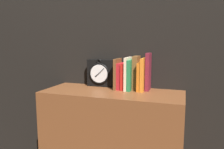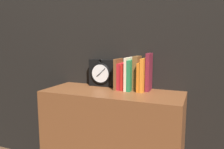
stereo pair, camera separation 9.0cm
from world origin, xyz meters
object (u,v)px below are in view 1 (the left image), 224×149
at_px(book_slot4_green, 131,75).
at_px(book_slot8_maroon, 148,72).
at_px(clock, 101,73).
at_px(book_slot6_orange, 140,76).
at_px(book_slot7_orange, 143,74).
at_px(book_slot5_brown, 136,73).
at_px(book_slot2_red, 125,76).
at_px(book_slot1_red, 121,76).
at_px(book_slot0_brown, 117,74).
at_px(book_slot3_cream, 128,73).

distance_m(book_slot4_green, book_slot8_maroon, 0.12).
bearing_deg(book_slot4_green, clock, 169.90).
height_order(book_slot6_orange, book_slot7_orange, book_slot7_orange).
height_order(book_slot4_green, book_slot5_brown, book_slot5_brown).
bearing_deg(book_slot8_maroon, book_slot2_red, -173.95).
distance_m(book_slot2_red, book_slot7_orange, 0.14).
distance_m(clock, book_slot6_orange, 0.31).
distance_m(clock, book_slot5_brown, 0.28).
relative_size(book_slot1_red, book_slot8_maroon, 0.71).
bearing_deg(clock, book_slot7_orange, -7.11).
xyz_separation_m(book_slot1_red, book_slot7_orange, (0.16, -0.01, 0.02)).
height_order(book_slot1_red, book_slot5_brown, book_slot5_brown).
xyz_separation_m(clock, book_slot4_green, (0.24, -0.04, 0.00)).
xyz_separation_m(book_slot1_red, book_slot8_maroon, (0.19, 0.01, 0.04)).
bearing_deg(book_slot4_green, book_slot6_orange, 3.42).
relative_size(clock, book_slot0_brown, 0.97).
bearing_deg(clock, book_slot3_cream, -11.27).
height_order(book_slot0_brown, book_slot1_red, book_slot0_brown).
xyz_separation_m(clock, book_slot7_orange, (0.33, -0.04, 0.01)).
xyz_separation_m(book_slot6_orange, book_slot8_maroon, (0.05, 0.02, 0.03)).
bearing_deg(book_slot4_green, book_slot7_orange, 1.37).
height_order(book_slot0_brown, book_slot4_green, book_slot0_brown).
relative_size(book_slot0_brown, book_slot4_green, 1.03).
relative_size(book_slot0_brown, book_slot6_orange, 1.11).
distance_m(book_slot4_green, book_slot6_orange, 0.06).
bearing_deg(book_slot0_brown, book_slot4_green, -2.77).
relative_size(clock, book_slot7_orange, 0.94).
height_order(book_slot5_brown, book_slot8_maroon, book_slot8_maroon).
bearing_deg(book_slot7_orange, book_slot6_orange, 175.89).
bearing_deg(book_slot5_brown, book_slot4_green, -145.95).
height_order(book_slot1_red, book_slot8_maroon, book_slot8_maroon).
relative_size(book_slot5_brown, book_slot7_orange, 1.05).
distance_m(book_slot1_red, book_slot4_green, 0.08).
relative_size(book_slot0_brown, book_slot1_red, 1.17).
bearing_deg(book_slot0_brown, book_slot7_orange, -0.84).
xyz_separation_m(clock, book_slot2_red, (0.20, -0.04, -0.01)).
distance_m(book_slot5_brown, book_slot8_maroon, 0.08).
xyz_separation_m(book_slot2_red, book_slot8_maroon, (0.16, 0.02, 0.04)).
bearing_deg(book_slot3_cream, book_slot4_green, 1.77).
bearing_deg(book_slot1_red, book_slot3_cream, -10.77).
xyz_separation_m(book_slot5_brown, book_slot6_orange, (0.03, -0.02, -0.02)).
distance_m(book_slot3_cream, book_slot5_brown, 0.06).
bearing_deg(book_slot2_red, book_slot7_orange, -1.51).
xyz_separation_m(book_slot7_orange, book_slot8_maroon, (0.03, 0.02, 0.02)).
xyz_separation_m(book_slot0_brown, book_slot6_orange, (0.16, -0.00, -0.01)).
xyz_separation_m(book_slot3_cream, book_slot6_orange, (0.09, 0.00, -0.02)).
xyz_separation_m(book_slot2_red, book_slot6_orange, (0.11, -0.00, 0.01)).
xyz_separation_m(book_slot5_brown, book_slot8_maroon, (0.08, 0.00, 0.01)).
bearing_deg(book_slot2_red, book_slot4_green, -6.87).
distance_m(book_slot1_red, book_slot5_brown, 0.11).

